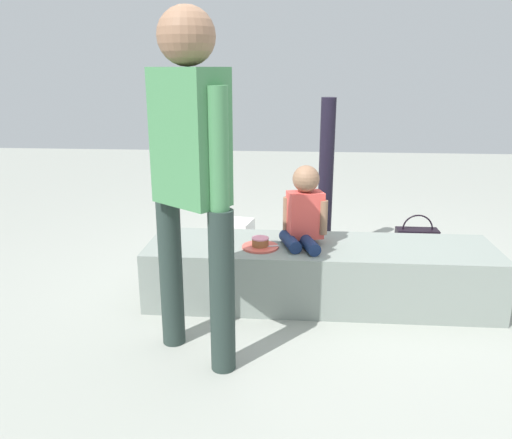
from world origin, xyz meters
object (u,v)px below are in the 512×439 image
cake_box_white (234,229)px  handbag_black_leather (416,241)px  child_seated (304,210)px  cake_plate (260,244)px  gift_bag (417,257)px  party_cup_red (267,263)px  water_bottle_near_gift (334,259)px  adult_standing (191,160)px

cake_box_white → handbag_black_leather: (1.47, -0.32, 0.04)m
child_seated → cake_plate: (-0.26, -0.09, -0.19)m
gift_bag → party_cup_red: size_ratio=2.95×
gift_bag → party_cup_red: 1.06m
gift_bag → water_bottle_near_gift: size_ratio=1.42×
water_bottle_near_gift → party_cup_red: (-0.47, -0.01, -0.05)m
gift_bag → handbag_black_leather: size_ratio=0.92×
water_bottle_near_gift → handbag_black_leather: 0.77m
adult_standing → water_bottle_near_gift: bearing=57.0°
adult_standing → handbag_black_leather: (1.43, 1.57, -0.89)m
gift_bag → adult_standing: bearing=-139.0°
cake_box_white → handbag_black_leather: size_ratio=0.89×
cake_plate → water_bottle_near_gift: 0.81m
child_seated → water_bottle_near_gift: size_ratio=2.27×
adult_standing → cake_box_white: 2.11m
cake_plate → water_bottle_near_gift: cake_plate is taller
child_seated → cake_box_white: child_seated is taller
adult_standing → gift_bag: (1.34, 1.17, -0.87)m
cake_plate → cake_box_white: bearing=103.9°
gift_bag → water_bottle_near_gift: (-0.58, 0.01, -0.03)m
child_seated → gift_bag: size_ratio=1.60×
cake_plate → water_bottle_near_gift: size_ratio=1.06×
adult_standing → handbag_black_leather: bearing=47.7°
child_seated → handbag_black_leather: 1.33m
cake_plate → party_cup_red: (0.01, 0.56, -0.34)m
child_seated → cake_box_white: 1.42m
cake_box_white → handbag_black_leather: bearing=-12.4°
cake_box_white → adult_standing: bearing=-88.8°
child_seated → water_bottle_near_gift: bearing=64.7°
party_cup_red → adult_standing: bearing=-103.9°
cake_box_white → handbag_black_leather: 1.50m
party_cup_red → handbag_black_leather: 1.21m
child_seated → cake_box_white: (-0.58, 1.20, -0.51)m
gift_bag → party_cup_red: gift_bag is taller
cake_box_white → gift_bag: bearing=-27.7°
water_bottle_near_gift → party_cup_red: 0.48m
party_cup_red → cake_box_white: size_ratio=0.35×
cake_plate → gift_bag: 1.23m
child_seated → cake_plate: 0.34m
child_seated → water_bottle_near_gift: 0.72m
child_seated → handbag_black_leather: bearing=44.4°
adult_standing → gift_bag: size_ratio=5.51×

